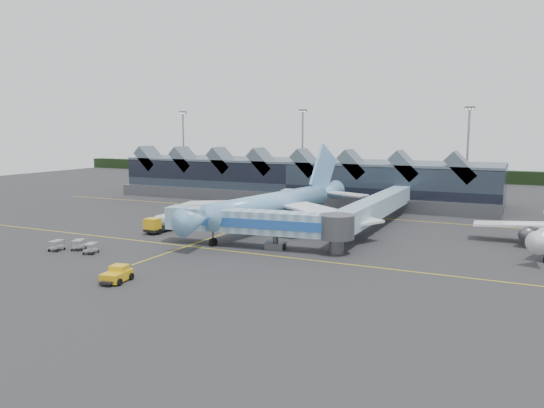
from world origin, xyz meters
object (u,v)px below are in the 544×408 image
at_px(main_airliner, 276,204).
at_px(jet_bridge, 267,223).
at_px(fuel_truck, 165,221).
at_px(pushback_tug, 117,275).

height_order(main_airliner, jet_bridge, main_airliner).
distance_m(fuel_truck, pushback_tug, 29.78).
distance_m(main_airliner, jet_bridge, 15.53).
xyz_separation_m(main_airliner, pushback_tug, (-2.28, -36.68, -3.45)).
distance_m(jet_bridge, fuel_truck, 21.65).
bearing_deg(fuel_truck, pushback_tug, -63.95).
xyz_separation_m(fuel_truck, pushback_tug, (13.46, -26.55, -0.84)).
xyz_separation_m(main_airliner, fuel_truck, (-15.74, -10.13, -2.61)).
bearing_deg(main_airliner, pushback_tug, -85.03).
distance_m(jet_bridge, pushback_tug, 23.57).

